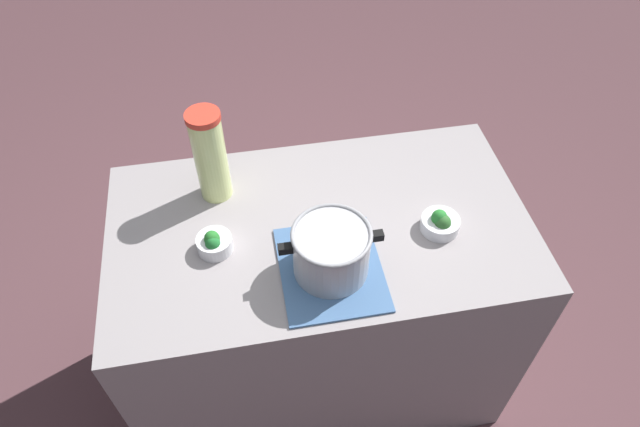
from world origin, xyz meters
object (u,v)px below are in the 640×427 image
(broccoli_bowl_front, at_px, (214,243))
(broccoli_bowl_center, at_px, (440,223))
(cooking_pot, at_px, (331,250))
(lemonade_pitcher, at_px, (210,156))

(broccoli_bowl_front, height_order, broccoli_bowl_center, broccoli_bowl_front)
(cooking_pot, xyz_separation_m, lemonade_pitcher, (0.30, -0.36, 0.07))
(cooking_pot, bearing_deg, broccoli_bowl_center, -165.69)
(cooking_pot, xyz_separation_m, broccoli_bowl_center, (-0.35, -0.09, -0.06))
(lemonade_pitcher, relative_size, broccoli_bowl_center, 2.72)
(cooking_pot, relative_size, broccoli_bowl_front, 2.76)
(broccoli_bowl_front, bearing_deg, cooking_pot, 157.65)
(broccoli_bowl_center, bearing_deg, lemonade_pitcher, -22.83)
(cooking_pot, bearing_deg, broccoli_bowl_front, -22.35)
(lemonade_pitcher, distance_m, broccoli_bowl_front, 0.27)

